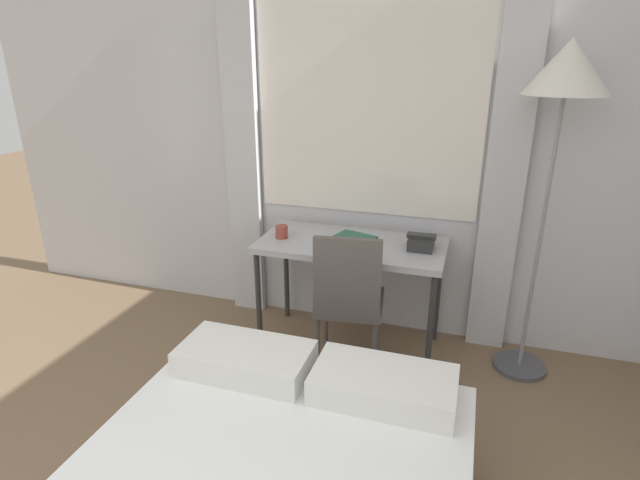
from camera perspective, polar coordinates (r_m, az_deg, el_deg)
wall_back_with_window at (r=3.40m, az=2.00°, el=11.81°), size 5.38×0.13×2.70m
desk at (r=3.18m, az=3.59°, el=-1.36°), size 1.18×0.58×0.75m
desk_chair at (r=2.95m, az=3.28°, el=-6.45°), size 0.45×0.45×0.94m
standing_lamp at (r=2.96m, az=26.20°, el=15.17°), size 0.43×0.43×1.95m
telephone at (r=3.11m, az=11.48°, el=-0.26°), size 0.18×0.17×0.09m
book at (r=3.18m, az=3.82°, el=0.13°), size 0.30×0.28×0.02m
mug at (r=3.23m, az=-4.41°, el=0.95°), size 0.08×0.08×0.08m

